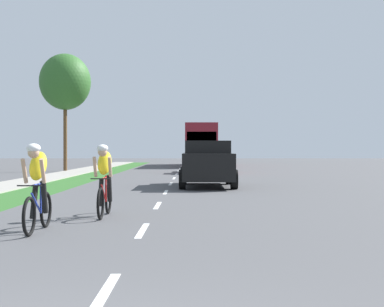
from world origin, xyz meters
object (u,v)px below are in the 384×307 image
(cyclist_lead, at_px, (38,187))
(pickup_red, at_px, (208,159))
(street_tree_far, at_px, (65,82))
(cyclist_trailing, at_px, (104,180))
(bus_maroon, at_px, (201,143))
(suv_black, at_px, (207,162))

(cyclist_lead, xyz_separation_m, pickup_red, (3.74, 23.76, 0.02))
(cyclist_lead, relative_size, street_tree_far, 0.22)
(street_tree_far, bearing_deg, pickup_red, -11.02)
(street_tree_far, bearing_deg, cyclist_trailing, -74.81)
(bus_maroon, height_order, street_tree_far, street_tree_far)
(suv_black, relative_size, street_tree_far, 0.61)
(cyclist_lead, bearing_deg, pickup_red, 81.06)
(street_tree_far, bearing_deg, bus_maroon, 51.46)
(street_tree_far, bearing_deg, suv_black, -57.54)
(cyclist_trailing, bearing_deg, street_tree_far, 105.19)
(cyclist_lead, height_order, suv_black, suv_black)
(cyclist_lead, xyz_separation_m, street_tree_far, (-5.52, 25.57, 5.01))
(suv_black, relative_size, pickup_red, 0.92)
(pickup_red, xyz_separation_m, bus_maroon, (-0.25, 13.10, 1.15))
(pickup_red, bearing_deg, cyclist_lead, -98.94)
(cyclist_trailing, xyz_separation_m, street_tree_far, (-6.37, 23.45, 5.01))
(suv_black, bearing_deg, cyclist_trailing, -104.78)
(cyclist_lead, height_order, pickup_red, pickup_red)
(suv_black, xyz_separation_m, bus_maroon, (0.13, 25.25, 1.03))
(suv_black, bearing_deg, cyclist_lead, -106.12)
(pickup_red, distance_m, bus_maroon, 13.16)
(bus_maroon, relative_size, street_tree_far, 1.51)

